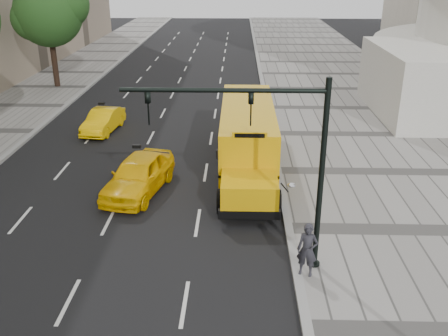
{
  "coord_description": "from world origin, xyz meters",
  "views": [
    {
      "loc": [
        4.03,
        -22.11,
        9.44
      ],
      "look_at": [
        3.5,
        -4.0,
        1.9
      ],
      "focal_mm": 40.0,
      "sensor_mm": 36.0,
      "label": 1
    }
  ],
  "objects_px": {
    "taxi_far": "(103,121)",
    "pedestrian": "(307,250)",
    "traffic_signal": "(276,153)",
    "school_bus": "(248,133)",
    "tree_c": "(49,12)",
    "taxi_near": "(139,175)"
  },
  "relations": [
    {
      "from": "tree_c",
      "to": "pedestrian",
      "type": "xyz_separation_m",
      "value": [
        16.66,
        -25.59,
        -4.8
      ]
    },
    {
      "from": "tree_c",
      "to": "taxi_far",
      "type": "distance_m",
      "value": 13.72
    },
    {
      "from": "taxi_near",
      "to": "taxi_far",
      "type": "height_order",
      "value": "taxi_near"
    },
    {
      "from": "taxi_near",
      "to": "traffic_signal",
      "type": "distance_m",
      "value": 8.57
    },
    {
      "from": "taxi_near",
      "to": "pedestrian",
      "type": "distance_m",
      "value": 9.06
    },
    {
      "from": "taxi_far",
      "to": "traffic_signal",
      "type": "bearing_deg",
      "value": -50.03
    },
    {
      "from": "taxi_far",
      "to": "pedestrian",
      "type": "distance_m",
      "value": 17.85
    },
    {
      "from": "school_bus",
      "to": "taxi_far",
      "type": "height_order",
      "value": "school_bus"
    },
    {
      "from": "school_bus",
      "to": "tree_c",
      "type": "bearing_deg",
      "value": 132.57
    },
    {
      "from": "traffic_signal",
      "to": "school_bus",
      "type": "bearing_deg",
      "value": 94.48
    },
    {
      "from": "traffic_signal",
      "to": "tree_c",
      "type": "bearing_deg",
      "value": 121.91
    },
    {
      "from": "tree_c",
      "to": "traffic_signal",
      "type": "distance_m",
      "value": 29.55
    },
    {
      "from": "pedestrian",
      "to": "taxi_far",
      "type": "bearing_deg",
      "value": 143.56
    },
    {
      "from": "tree_c",
      "to": "pedestrian",
      "type": "bearing_deg",
      "value": -56.94
    },
    {
      "from": "school_bus",
      "to": "traffic_signal",
      "type": "relative_size",
      "value": 1.81
    },
    {
      "from": "tree_c",
      "to": "school_bus",
      "type": "bearing_deg",
      "value": -47.43
    },
    {
      "from": "school_bus",
      "to": "pedestrian",
      "type": "xyz_separation_m",
      "value": [
        1.75,
        -9.36,
        -0.71
      ]
    },
    {
      "from": "tree_c",
      "to": "pedestrian",
      "type": "distance_m",
      "value": 30.9
    },
    {
      "from": "tree_c",
      "to": "taxi_near",
      "type": "relative_size",
      "value": 1.72
    },
    {
      "from": "pedestrian",
      "to": "tree_c",
      "type": "bearing_deg",
      "value": 141.66
    },
    {
      "from": "tree_c",
      "to": "taxi_far",
      "type": "height_order",
      "value": "tree_c"
    },
    {
      "from": "taxi_far",
      "to": "traffic_signal",
      "type": "xyz_separation_m",
      "value": [
        9.16,
        -14.09,
        3.42
      ]
    }
  ]
}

